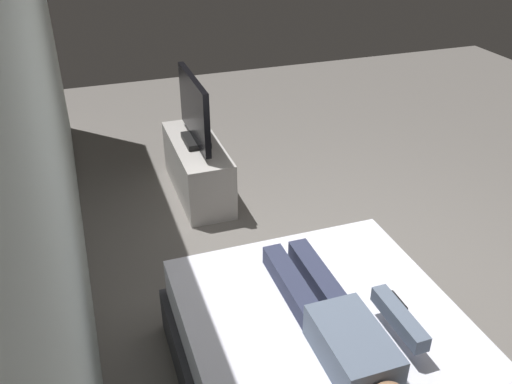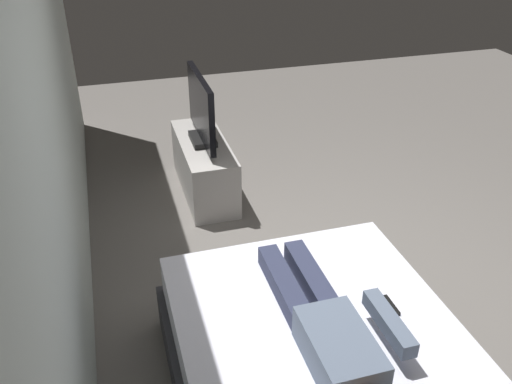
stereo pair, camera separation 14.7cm
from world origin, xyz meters
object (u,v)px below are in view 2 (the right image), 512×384
remote (390,306)px  tv (201,111)px  person (331,331)px  tv_stand (204,167)px

remote → tv: 2.45m
person → remote: size_ratio=8.40×
remote → tv_stand: size_ratio=0.14×
tv → remote: bearing=-167.9°
person → tv_stand: (2.54, 0.11, -0.37)m
person → tv: size_ratio=1.43×
remote → tv_stand: bearing=12.1°
person → tv: 2.54m
remote → tv: bearing=12.1°
tv_stand → tv: size_ratio=1.25×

